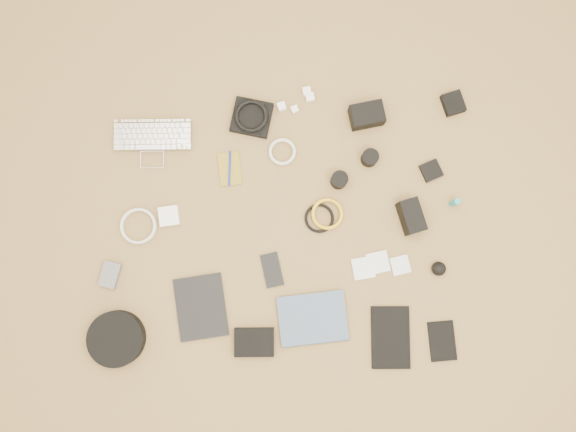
{
  "coord_description": "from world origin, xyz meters",
  "views": [
    {
      "loc": [
        0.02,
        -0.18,
        2.15
      ],
      "look_at": [
        0.02,
        0.03,
        0.02
      ],
      "focal_mm": 35.0,
      "sensor_mm": 36.0,
      "label": 1
    }
  ],
  "objects_px": {
    "laptop": "(153,146)",
    "paperback": "(316,344)",
    "dslr_camera": "(367,115)",
    "phone": "(272,270)",
    "tablet": "(201,307)",
    "headphone_case": "(116,339)"
  },
  "relations": [
    {
      "from": "tablet",
      "to": "phone",
      "type": "distance_m",
      "value": 0.3
    },
    {
      "from": "laptop",
      "to": "dslr_camera",
      "type": "bearing_deg",
      "value": 7.24
    },
    {
      "from": "tablet",
      "to": "phone",
      "type": "relative_size",
      "value": 1.85
    },
    {
      "from": "phone",
      "to": "headphone_case",
      "type": "bearing_deg",
      "value": -168.88
    },
    {
      "from": "laptop",
      "to": "phone",
      "type": "bearing_deg",
      "value": -46.56
    },
    {
      "from": "headphone_case",
      "to": "tablet",
      "type": "bearing_deg",
      "value": 18.29
    },
    {
      "from": "tablet",
      "to": "paperback",
      "type": "bearing_deg",
      "value": -26.16
    },
    {
      "from": "tablet",
      "to": "laptop",
      "type": "bearing_deg",
      "value": 98.95
    },
    {
      "from": "laptop",
      "to": "paperback",
      "type": "bearing_deg",
      "value": -50.91
    },
    {
      "from": "tablet",
      "to": "dslr_camera",
      "type": "bearing_deg",
      "value": 40.59
    },
    {
      "from": "laptop",
      "to": "tablet",
      "type": "height_order",
      "value": "laptop"
    },
    {
      "from": "laptop",
      "to": "dslr_camera",
      "type": "distance_m",
      "value": 0.84
    },
    {
      "from": "tablet",
      "to": "headphone_case",
      "type": "bearing_deg",
      "value": -168.29
    },
    {
      "from": "laptop",
      "to": "dslr_camera",
      "type": "height_order",
      "value": "dslr_camera"
    },
    {
      "from": "laptop",
      "to": "dslr_camera",
      "type": "relative_size",
      "value": 2.36
    },
    {
      "from": "phone",
      "to": "paperback",
      "type": "xyz_separation_m",
      "value": [
        0.15,
        -0.28,
        0.01
      ]
    },
    {
      "from": "laptop",
      "to": "phone",
      "type": "height_order",
      "value": "laptop"
    },
    {
      "from": "phone",
      "to": "paperback",
      "type": "relative_size",
      "value": 0.51
    },
    {
      "from": "laptop",
      "to": "phone",
      "type": "xyz_separation_m",
      "value": [
        0.45,
        -0.5,
        -0.01
      ]
    },
    {
      "from": "tablet",
      "to": "headphone_case",
      "type": "relative_size",
      "value": 1.14
    },
    {
      "from": "phone",
      "to": "paperback",
      "type": "height_order",
      "value": "paperback"
    },
    {
      "from": "laptop",
      "to": "paperback",
      "type": "xyz_separation_m",
      "value": [
        0.6,
        -0.78,
        0.0
      ]
    }
  ]
}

